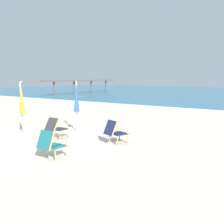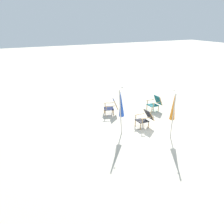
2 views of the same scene
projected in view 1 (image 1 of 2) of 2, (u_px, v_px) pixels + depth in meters
name	position (u px, v px, depth m)	size (l,w,h in m)	color
ground_plane	(38.00, 136.00, 9.95)	(80.00, 80.00, 0.00)	beige
sea	(221.00, 93.00, 35.99)	(80.00, 40.00, 0.10)	#2D6684
surf_band	(160.00, 107.00, 19.32)	(80.00, 1.10, 0.06)	white
beach_chair_back_right	(51.00, 143.00, 7.20)	(0.60, 0.70, 0.81)	#196066
beach_chair_front_right	(115.00, 131.00, 8.86)	(0.79, 0.87, 0.80)	#19234C
beach_chair_mid_center	(56.00, 127.00, 9.59)	(0.61, 0.78, 0.78)	#28282D
umbrella_furled_blue	(76.00, 98.00, 10.79)	(0.44, 0.45, 2.10)	#B7B2A8
umbrella_furled_orange	(22.00, 100.00, 10.13)	(0.53, 0.42, 2.09)	#B7B2A8
pier_distant	(83.00, 81.00, 34.13)	(0.90, 13.66, 1.87)	brown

